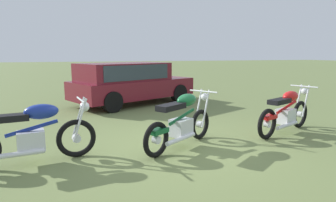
{
  "coord_description": "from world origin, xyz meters",
  "views": [
    {
      "loc": [
        -1.81,
        -4.85,
        1.75
      ],
      "look_at": [
        0.11,
        1.19,
        0.7
      ],
      "focal_mm": 30.88,
      "sensor_mm": 36.0,
      "label": 1
    }
  ],
  "objects_px": {
    "motorcycle_green": "(181,121)",
    "motorcycle_red": "(286,112)",
    "car_burgundy": "(129,80)",
    "motorcycle_blue": "(31,134)"
  },
  "relations": [
    {
      "from": "motorcycle_blue",
      "to": "car_burgundy",
      "type": "bearing_deg",
      "value": 55.08
    },
    {
      "from": "motorcycle_blue",
      "to": "motorcycle_red",
      "type": "relative_size",
      "value": 1.06
    },
    {
      "from": "motorcycle_red",
      "to": "motorcycle_green",
      "type": "bearing_deg",
      "value": 161.72
    },
    {
      "from": "motorcycle_red",
      "to": "car_burgundy",
      "type": "relative_size",
      "value": 0.43
    },
    {
      "from": "motorcycle_green",
      "to": "motorcycle_red",
      "type": "distance_m",
      "value": 2.55
    },
    {
      "from": "motorcycle_green",
      "to": "motorcycle_red",
      "type": "bearing_deg",
      "value": -28.75
    },
    {
      "from": "motorcycle_blue",
      "to": "motorcycle_red",
      "type": "bearing_deg",
      "value": -5.57
    },
    {
      "from": "motorcycle_blue",
      "to": "motorcycle_red",
      "type": "distance_m",
      "value": 5.11
    },
    {
      "from": "motorcycle_red",
      "to": "car_burgundy",
      "type": "xyz_separation_m",
      "value": [
        -2.66,
        4.71,
        0.36
      ]
    },
    {
      "from": "car_burgundy",
      "to": "motorcycle_green",
      "type": "bearing_deg",
      "value": -113.65
    }
  ]
}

